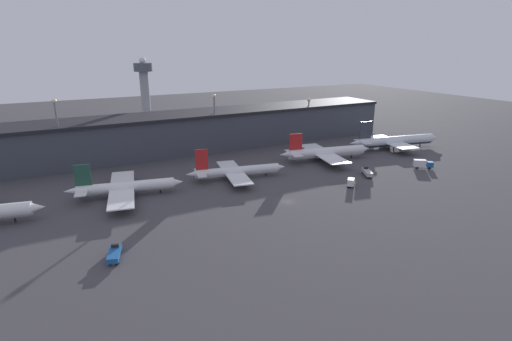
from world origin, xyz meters
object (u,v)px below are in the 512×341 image
at_px(airplane_3, 326,152).
at_px(service_vehicle_3, 114,253).
at_px(service_vehicle_2, 422,164).
at_px(control_tower, 145,94).
at_px(service_vehicle_1, 351,182).
at_px(airplane_1, 125,187).
at_px(airplane_4, 395,141).
at_px(service_vehicle_0, 367,172).
at_px(airplane_2, 236,171).

xyz_separation_m(airplane_3, service_vehicle_3, (-94.72, -43.73, -2.24)).
height_order(service_vehicle_2, control_tower, control_tower).
distance_m(airplane_3, service_vehicle_1, 33.51).
distance_m(airplane_3, service_vehicle_2, 39.08).
distance_m(service_vehicle_1, control_tower, 114.94).
height_order(airplane_1, airplane_4, airplane_4).
xyz_separation_m(service_vehicle_1, control_tower, (-46.10, 102.80, 22.79)).
relative_size(airplane_3, service_vehicle_0, 5.20).
bearing_deg(service_vehicle_2, airplane_1, -157.17).
relative_size(airplane_1, airplane_4, 0.78).
xyz_separation_m(airplane_2, airplane_3, (44.58, 4.24, 0.65)).
height_order(airplane_2, control_tower, control_tower).
height_order(airplane_4, service_vehicle_3, airplane_4).
xyz_separation_m(airplane_3, airplane_4, (41.56, 0.50, 0.27)).
bearing_deg(control_tower, service_vehicle_2, -49.08).
xyz_separation_m(airplane_3, service_vehicle_2, (27.53, -27.69, -1.59)).
xyz_separation_m(service_vehicle_0, service_vehicle_3, (-95.71, -19.15, -0.09)).
height_order(airplane_2, service_vehicle_2, airplane_2).
height_order(airplane_3, airplane_4, airplane_4).
bearing_deg(service_vehicle_0, airplane_2, 93.38).
xyz_separation_m(airplane_3, service_vehicle_1, (-12.59, -31.00, -1.84)).
xyz_separation_m(airplane_1, service_vehicle_1, (72.10, -27.39, -1.42)).
bearing_deg(airplane_4, service_vehicle_3, -150.67).
bearing_deg(airplane_3, service_vehicle_3, -143.86).
bearing_deg(service_vehicle_1, control_tower, 68.70).
distance_m(airplane_4, service_vehicle_2, 31.54).
xyz_separation_m(airplane_1, airplane_2, (40.11, -0.62, -0.23)).
xyz_separation_m(airplane_2, service_vehicle_0, (45.57, -20.34, -1.51)).
xyz_separation_m(airplane_4, service_vehicle_1, (-54.15, -31.50, -2.11)).
bearing_deg(service_vehicle_2, service_vehicle_3, -137.58).
relative_size(service_vehicle_1, service_vehicle_3, 0.66).
relative_size(airplane_1, airplane_3, 0.89).
bearing_deg(service_vehicle_1, airplane_3, 22.44).
distance_m(service_vehicle_2, control_tower, 133.57).
xyz_separation_m(airplane_1, service_vehicle_3, (-10.03, -40.12, -1.82)).
bearing_deg(service_vehicle_2, control_tower, 165.86).
height_order(airplane_2, service_vehicle_0, airplane_2).
bearing_deg(airplane_1, service_vehicle_3, -92.68).
height_order(airplane_2, service_vehicle_3, airplane_2).
relative_size(airplane_4, service_vehicle_2, 6.53).
bearing_deg(service_vehicle_1, airplane_4, -15.27).
height_order(airplane_4, service_vehicle_2, airplane_4).
xyz_separation_m(airplane_4, control_tower, (-100.26, 71.30, 20.68)).
distance_m(airplane_1, airplane_3, 84.76).
bearing_deg(service_vehicle_0, control_tower, 59.21).
bearing_deg(airplane_2, control_tower, 111.87).
height_order(airplane_1, service_vehicle_3, airplane_1).
xyz_separation_m(service_vehicle_1, service_vehicle_2, (40.12, 3.31, 0.25)).
bearing_deg(service_vehicle_1, airplane_2, 94.63).
relative_size(airplane_4, service_vehicle_1, 9.25).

